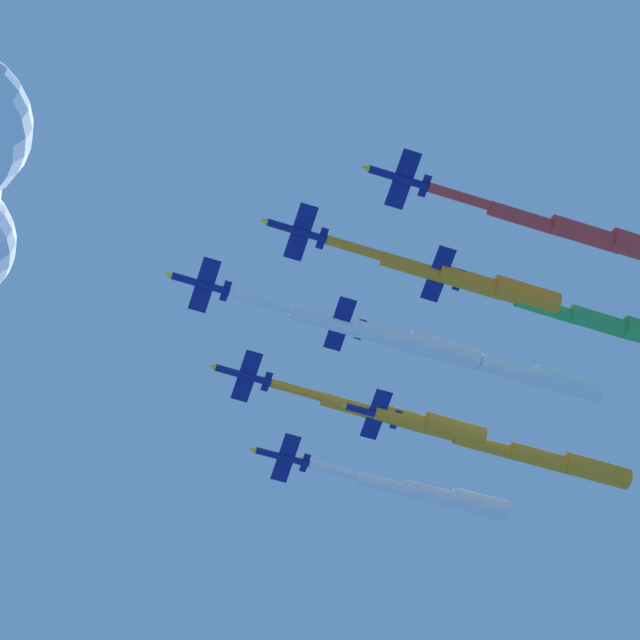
% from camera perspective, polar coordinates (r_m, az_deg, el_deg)
% --- Properties ---
extents(jet_lead, '(28.02, 44.30, 4.24)m').
position_cam_1_polar(jet_lead, '(194.84, 2.81, -0.66)').
color(jet_lead, navy).
extents(jet_port_inner, '(26.38, 41.29, 4.26)m').
position_cam_1_polar(jet_port_inner, '(190.23, 6.56, 1.77)').
color(jet_port_inner, navy).
extents(jet_starboard_inner, '(25.85, 40.63, 4.24)m').
position_cam_1_polar(jet_starboard_inner, '(203.10, 3.59, -4.33)').
color(jet_starboard_inner, navy).
extents(jet_port_mid, '(27.94, 43.28, 4.29)m').
position_cam_1_polar(jet_port_mid, '(200.24, 8.38, -2.17)').
color(jet_port_mid, navy).
extents(jet_starboard_mid, '(27.78, 43.35, 4.18)m').
position_cam_1_polar(jet_starboard_mid, '(187.23, 11.62, 3.80)').
color(jet_starboard_mid, navy).
extents(jet_port_outer, '(25.68, 39.47, 4.25)m').
position_cam_1_polar(jet_port_outer, '(212.98, 4.86, -7.67)').
color(jet_port_outer, navy).
extents(jet_starboard_outer, '(26.22, 41.40, 4.26)m').
position_cam_1_polar(jet_starboard_outer, '(196.87, 12.25, -0.04)').
color(jet_starboard_outer, navy).
extents(jet_trail_port, '(28.05, 43.92, 4.21)m').
position_cam_1_polar(jet_trail_port, '(209.73, 9.73, -6.02)').
color(jet_trail_port, navy).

